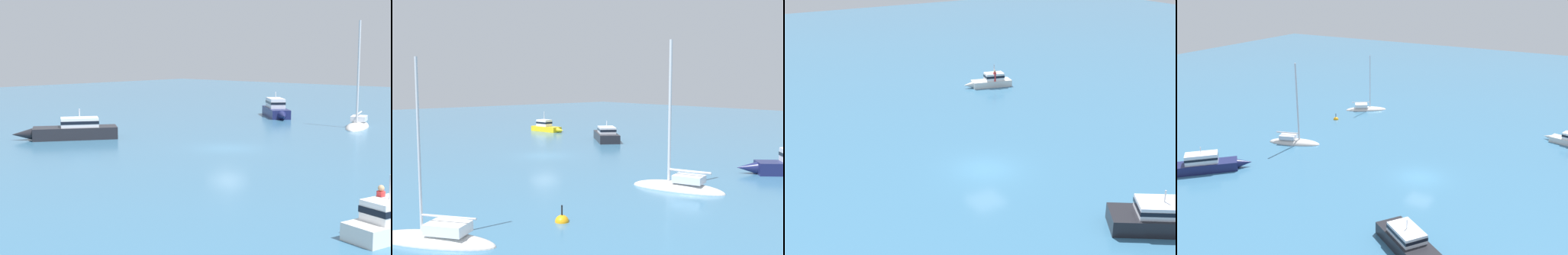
# 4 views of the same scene
# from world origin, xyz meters

# --- Properties ---
(ground_plane) EXTENTS (160.00, 160.00, 0.00)m
(ground_plane) POSITION_xyz_m (0.00, 0.00, 0.00)
(ground_plane) COLOR teal
(launch) EXTENTS (2.20, 5.56, 2.73)m
(launch) POSITION_xyz_m (-12.54, -17.27, 0.62)
(launch) COLOR yellow
(launch) RESTS_ON ground
(ketch) EXTENTS (4.76, 5.79, 8.44)m
(ketch) POSITION_xyz_m (17.45, 16.43, 0.11)
(ketch) COLOR silver
(ketch) RESTS_ON ground
(powerboat) EXTENTS (5.88, 7.50, 2.36)m
(powerboat) POSITION_xyz_m (-11.98, -4.59, 0.68)
(powerboat) COLOR black
(powerboat) RESTS_ON ground
(yacht) EXTENTS (3.68, 6.44, 10.08)m
(yacht) POSITION_xyz_m (1.46, 16.87, 0.19)
(yacht) COLOR silver
(yacht) RESTS_ON ground
(channel_buoy) EXTENTS (0.70, 0.70, 1.20)m
(channel_buoy) POSITION_xyz_m (11.46, 17.63, 0.01)
(channel_buoy) COLOR orange
(channel_buoy) RESTS_ON ground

